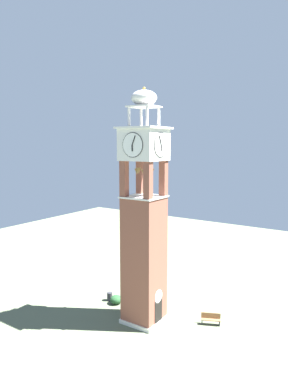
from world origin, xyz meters
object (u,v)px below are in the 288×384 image
object	(u,v)px
trash_bin	(110,296)
park_bench	(211,319)
lamp_post	(162,264)
clock_tower	(144,228)

from	to	relation	value
trash_bin	park_bench	bearing A→B (deg)	-83.33
park_bench	lamp_post	distance (m)	8.47
clock_tower	park_bench	size ratio (longest dim) A/B	11.86
park_bench	clock_tower	bearing A→B (deg)	117.86
park_bench	trash_bin	world-z (taller)	park_bench
clock_tower	trash_bin	distance (m)	9.33
park_bench	lamp_post	size ratio (longest dim) A/B	0.42
clock_tower	trash_bin	bearing A→B (deg)	73.62
park_bench	trash_bin	size ratio (longest dim) A/B	2.05
park_bench	trash_bin	distance (m)	10.03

